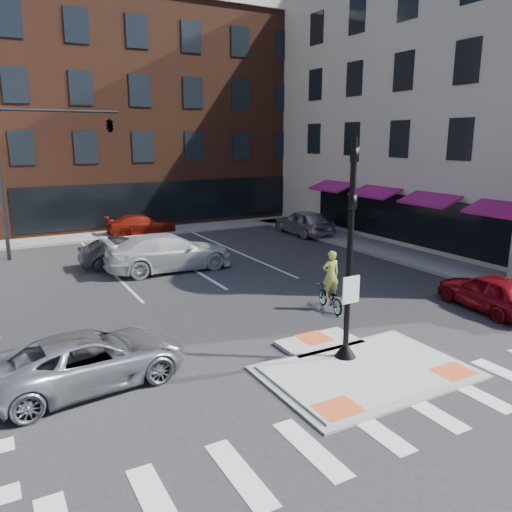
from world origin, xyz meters
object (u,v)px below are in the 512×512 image
cyclist (330,290)px  white_pickup (169,252)px  bg_car_red (142,225)px  silver_suv (90,359)px  bg_car_silver (304,222)px  red_sedan (491,292)px  bg_car_dark (124,252)px

cyclist → white_pickup: bearing=-58.7°
bg_car_red → silver_suv: bearing=160.8°
silver_suv → bg_car_silver: bg_car_silver is taller
bg_car_silver → cyclist: (-7.31, -12.40, -0.07)m
silver_suv → cyclist: size_ratio=2.21×
red_sedan → bg_car_red: (-6.79, 20.32, -0.05)m
white_pickup → cyclist: bearing=-157.5°
red_sedan → cyclist: size_ratio=1.83×
red_sedan → bg_car_silver: bg_car_silver is taller
silver_suv → bg_car_red: silver_suv is taller
bg_car_silver → bg_car_red: (-9.08, 5.10, -0.17)m
silver_suv → bg_car_dark: bg_car_dark is taller
bg_car_silver → silver_suv: bearing=41.1°
silver_suv → cyclist: (8.67, 1.58, 0.06)m
bg_car_dark → bg_car_red: bg_car_dark is taller
red_sedan → bg_car_red: bearing=-64.7°
bg_car_dark → bg_car_red: bearing=-19.6°
bg_car_dark → cyclist: cyclist is taller
white_pickup → red_sedan: bearing=-142.0°
silver_suv → bg_car_red: size_ratio=1.11×
bg_car_dark → silver_suv: bearing=164.1°
silver_suv → bg_car_silver: size_ratio=1.02×
bg_car_silver → cyclist: size_ratio=2.16×
bg_car_dark → cyclist: bearing=-151.5°
bg_car_silver → bg_car_red: bg_car_silver is taller
bg_car_dark → bg_car_silver: size_ratio=0.87×
silver_suv → bg_car_silver: bearing=-55.2°
silver_suv → bg_car_dark: bearing=-24.8°
cyclist → bg_car_silver: bearing=-110.6°
silver_suv → red_sedan: red_sedan is taller
red_sedan → white_pickup: white_pickup is taller
red_sedan → white_pickup: size_ratio=0.68×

